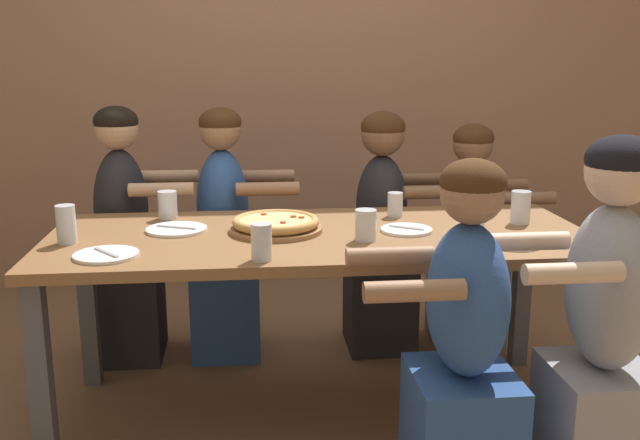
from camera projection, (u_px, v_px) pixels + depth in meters
The scene contains 21 objects.
ground_plane at pixel (320, 412), 2.90m from camera, with size 18.00×18.00×0.00m, color brown.
restaurant_back_panel at pixel (289, 23), 4.25m from camera, with size 10.00×0.06×3.20m, color #9E7056.
dining_table at pixel (320, 253), 2.75m from camera, with size 2.06×0.86×0.75m.
pizza_board_main at pixel (276, 224), 2.74m from camera, with size 0.36×0.36×0.06m.
empty_plate_a at pixel (513, 243), 2.55m from camera, with size 0.20×0.20×0.02m.
empty_plate_b at pixel (106, 255), 2.41m from camera, with size 0.22×0.22×0.02m.
empty_plate_c at pixel (176, 229), 2.75m from camera, with size 0.23×0.23×0.02m.
empty_plate_d at pixel (406, 230), 2.75m from camera, with size 0.20×0.20×0.02m.
drinking_glass_a at pixel (66, 226), 2.56m from camera, with size 0.07×0.07×0.14m.
drinking_glass_b at pixel (262, 244), 2.35m from camera, with size 0.07×0.07×0.12m.
drinking_glass_c at pixel (366, 227), 2.61m from camera, with size 0.08×0.08×0.12m.
drinking_glass_d at pixel (521, 209), 2.86m from camera, with size 0.08×0.08×0.13m.
drinking_glass_e at pixel (477, 211), 2.81m from camera, with size 0.06×0.06×0.14m.
drinking_glass_f at pixel (168, 205), 2.95m from camera, with size 0.08×0.08×0.12m.
drinking_glass_g at pixel (395, 206), 2.99m from camera, with size 0.06×0.06×0.10m.
diner_far_midright at pixel (382, 240), 3.44m from camera, with size 0.51×0.40×1.16m.
diner_near_midright at pixel (463, 356), 2.19m from camera, with size 0.51×0.40×1.13m.
diner_far_right at pixel (469, 246), 3.50m from camera, with size 0.51×0.40×1.10m.
diner_far_midleft at pixel (225, 244), 3.37m from camera, with size 0.51×0.40×1.19m.
diner_near_right at pixel (603, 338), 2.23m from camera, with size 0.51×0.40×1.19m.
diner_far_left at pixel (125, 245), 3.32m from camera, with size 0.51×0.40×1.20m.
Camera 1 is at (-0.27, -2.63, 1.43)m, focal length 40.00 mm.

